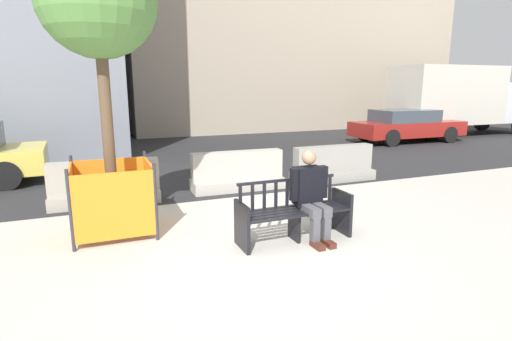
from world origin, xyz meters
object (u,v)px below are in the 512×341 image
object	(u,v)px
jersey_barrier_centre	(238,174)
seated_person	(311,194)
street_tree	(97,1)
jersey_barrier_left	(106,186)
car_sedan_mid	(406,125)
delivery_truck	(459,98)
street_bench	(294,214)
jersey_barrier_right	(333,166)
construction_fence	(113,196)

from	to	relation	value
jersey_barrier_centre	seated_person	bearing A→B (deg)	-89.15
jersey_barrier_centre	street_tree	distance (m)	4.39
jersey_barrier_left	car_sedan_mid	xyz separation A→B (m)	(11.41, 4.56, 0.32)
seated_person	jersey_barrier_left	distance (m)	4.11
jersey_barrier_centre	delivery_truck	size ratio (longest dim) A/B	0.30
jersey_barrier_centre	street_bench	bearing A→B (deg)	-93.83
jersey_barrier_right	delivery_truck	xyz separation A→B (m)	(10.16, 5.57, 1.35)
jersey_barrier_right	seated_person	bearing A→B (deg)	-127.61
seated_person	delivery_truck	size ratio (longest dim) A/B	0.19
jersey_barrier_centre	jersey_barrier_left	world-z (taller)	same
seated_person	street_tree	xyz separation A→B (m)	(-2.68, 1.35, 2.69)
car_sedan_mid	jersey_barrier_centre	bearing A→B (deg)	-152.75
street_tree	car_sedan_mid	distance (m)	13.23
street_bench	jersey_barrier_left	world-z (taller)	street_bench
seated_person	jersey_barrier_left	xyz separation A→B (m)	(-2.75, 3.03, -0.35)
jersey_barrier_left	street_tree	distance (m)	3.47
seated_person	delivery_truck	xyz separation A→B (m)	(12.50, 8.60, 1.00)
street_bench	car_sedan_mid	size ratio (longest dim) A/B	0.37
jersey_barrier_right	street_tree	xyz separation A→B (m)	(-5.02, -1.69, 3.04)
street_bench	jersey_barrier_centre	xyz separation A→B (m)	(0.20, 3.06, -0.06)
delivery_truck	street_bench	bearing A→B (deg)	-146.15
car_sedan_mid	delivery_truck	bearing A→B (deg)	14.72
street_bench	construction_fence	bearing A→B (deg)	152.01
jersey_barrier_centre	delivery_truck	xyz separation A→B (m)	(12.54, 5.49, 1.35)
jersey_barrier_left	seated_person	bearing A→B (deg)	-47.74
jersey_barrier_centre	jersey_barrier_left	size ratio (longest dim) A/B	1.00
seated_person	construction_fence	size ratio (longest dim) A/B	1.12
street_tree	car_sedan_mid	bearing A→B (deg)	28.86
jersey_barrier_left	delivery_truck	world-z (taller)	delivery_truck
jersey_barrier_left	construction_fence	bearing A→B (deg)	-87.55
construction_fence	jersey_barrier_left	bearing A→B (deg)	92.45
street_tree	seated_person	bearing A→B (deg)	-26.64
jersey_barrier_left	delivery_truck	size ratio (longest dim) A/B	0.30
street_tree	car_sedan_mid	size ratio (longest dim) A/B	0.93
street_bench	construction_fence	size ratio (longest dim) A/B	1.44
street_bench	seated_person	size ratio (longest dim) A/B	1.29
street_tree	jersey_barrier_right	bearing A→B (deg)	18.58
jersey_barrier_left	car_sedan_mid	world-z (taller)	car_sedan_mid
jersey_barrier_centre	car_sedan_mid	size ratio (longest dim) A/B	0.44
street_bench	street_tree	bearing A→B (deg)	152.01
street_tree	delivery_truck	bearing A→B (deg)	25.55
car_sedan_mid	construction_fence	bearing A→B (deg)	-151.14
car_sedan_mid	jersey_barrier_left	bearing A→B (deg)	-158.21
construction_fence	street_tree	bearing A→B (deg)	0.00
seated_person	car_sedan_mid	distance (m)	11.52
jersey_barrier_centre	car_sedan_mid	distance (m)	9.80
jersey_barrier_centre	jersey_barrier_right	xyz separation A→B (m)	(2.38, -0.08, 0.00)
jersey_barrier_right	jersey_barrier_left	bearing A→B (deg)	-179.98
jersey_barrier_left	construction_fence	size ratio (longest dim) A/B	1.72
jersey_barrier_left	street_tree	xyz separation A→B (m)	(0.07, -1.69, 3.04)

